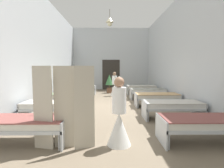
{
  "coord_description": "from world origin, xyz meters",
  "views": [
    {
      "loc": [
        -0.09,
        -7.54,
        1.63
      ],
      "look_at": [
        0.0,
        -0.22,
        1.01
      ],
      "focal_mm": 27.93,
      "sensor_mm": 36.0,
      "label": 1
    }
  ],
  "objects_px": {
    "bed_right_row_1": "(172,105)",
    "bed_right_row_4": "(141,88)",
    "bed_left_row_2": "(67,97)",
    "privacy_screen": "(64,108)",
    "bed_right_row_3": "(148,91)",
    "bed_right_row_0": "(203,123)",
    "bed_left_row_0": "(24,124)",
    "bed_left_row_1": "(52,106)",
    "nurse_mid_aisle": "(119,121)",
    "patient_seated_primary": "(74,87)",
    "potted_plant": "(109,82)",
    "bed_left_row_4": "(81,88)",
    "bed_right_row_2": "(157,97)",
    "bed_left_row_3": "(75,91)",
    "nurse_near_aisle": "(115,87)"
  },
  "relations": [
    {
      "from": "bed_left_row_0",
      "to": "nurse_near_aisle",
      "type": "xyz_separation_m",
      "value": [
        2.17,
        6.97,
        0.09
      ]
    },
    {
      "from": "bed_right_row_0",
      "to": "nurse_near_aisle",
      "type": "height_order",
      "value": "nurse_near_aisle"
    },
    {
      "from": "bed_left_row_2",
      "to": "bed_left_row_3",
      "type": "bearing_deg",
      "value": 90.0
    },
    {
      "from": "bed_right_row_4",
      "to": "potted_plant",
      "type": "distance_m",
      "value": 2.24
    },
    {
      "from": "bed_right_row_1",
      "to": "patient_seated_primary",
      "type": "bearing_deg",
      "value": 152.73
    },
    {
      "from": "bed_right_row_4",
      "to": "bed_left_row_3",
      "type": "bearing_deg",
      "value": -154.34
    },
    {
      "from": "bed_right_row_0",
      "to": "bed_left_row_2",
      "type": "height_order",
      "value": "same"
    },
    {
      "from": "bed_left_row_2",
      "to": "nurse_near_aisle",
      "type": "bearing_deg",
      "value": 55.55
    },
    {
      "from": "bed_left_row_4",
      "to": "nurse_mid_aisle",
      "type": "distance_m",
      "value": 7.97
    },
    {
      "from": "bed_left_row_2",
      "to": "nurse_mid_aisle",
      "type": "height_order",
      "value": "nurse_mid_aisle"
    },
    {
      "from": "bed_left_row_2",
      "to": "bed_right_row_3",
      "type": "bearing_deg",
      "value": 25.66
    },
    {
      "from": "bed_left_row_2",
      "to": "bed_left_row_1",
      "type": "bearing_deg",
      "value": -90.0
    },
    {
      "from": "bed_left_row_1",
      "to": "bed_right_row_1",
      "type": "height_order",
      "value": "same"
    },
    {
      "from": "patient_seated_primary",
      "to": "potted_plant",
      "type": "bearing_deg",
      "value": 71.7
    },
    {
      "from": "bed_left_row_3",
      "to": "patient_seated_primary",
      "type": "distance_m",
      "value": 2.02
    },
    {
      "from": "nurse_mid_aisle",
      "to": "potted_plant",
      "type": "distance_m",
      "value": 8.39
    },
    {
      "from": "potted_plant",
      "to": "bed_right_row_2",
      "type": "bearing_deg",
      "value": -64.85
    },
    {
      "from": "bed_right_row_0",
      "to": "patient_seated_primary",
      "type": "xyz_separation_m",
      "value": [
        -3.61,
        3.76,
        0.43
      ]
    },
    {
      "from": "bed_right_row_0",
      "to": "bed_right_row_4",
      "type": "relative_size",
      "value": 1.0
    },
    {
      "from": "bed_right_row_0",
      "to": "potted_plant",
      "type": "bearing_deg",
      "value": 104.27
    },
    {
      "from": "potted_plant",
      "to": "patient_seated_primary",
      "type": "bearing_deg",
      "value": -108.3
    },
    {
      "from": "bed_right_row_4",
      "to": "bed_left_row_1",
      "type": "bearing_deg",
      "value": -124.76
    },
    {
      "from": "bed_left_row_2",
      "to": "nurse_near_aisle",
      "type": "height_order",
      "value": "nurse_near_aisle"
    },
    {
      "from": "bed_left_row_2",
      "to": "potted_plant",
      "type": "height_order",
      "value": "potted_plant"
    },
    {
      "from": "bed_left_row_2",
      "to": "bed_left_row_3",
      "type": "xyz_separation_m",
      "value": [
        0.0,
        1.9,
        0.0
      ]
    },
    {
      "from": "bed_right_row_1",
      "to": "bed_right_row_4",
      "type": "height_order",
      "value": "same"
    },
    {
      "from": "nurse_mid_aisle",
      "to": "bed_left_row_3",
      "type": "bearing_deg",
      "value": 26.85
    },
    {
      "from": "bed_right_row_1",
      "to": "nurse_mid_aisle",
      "type": "bearing_deg",
      "value": -133.19
    },
    {
      "from": "bed_left_row_1",
      "to": "bed_right_row_4",
      "type": "relative_size",
      "value": 1.0
    },
    {
      "from": "nurse_near_aisle",
      "to": "nurse_mid_aisle",
      "type": "relative_size",
      "value": 1.0
    },
    {
      "from": "bed_left_row_1",
      "to": "nurse_near_aisle",
      "type": "bearing_deg",
      "value": 66.79
    },
    {
      "from": "bed_right_row_0",
      "to": "bed_left_row_1",
      "type": "relative_size",
      "value": 1.0
    },
    {
      "from": "bed_right_row_1",
      "to": "nurse_near_aisle",
      "type": "height_order",
      "value": "nurse_near_aisle"
    },
    {
      "from": "bed_left_row_1",
      "to": "bed_left_row_2",
      "type": "distance_m",
      "value": 1.9
    },
    {
      "from": "bed_left_row_2",
      "to": "privacy_screen",
      "type": "height_order",
      "value": "privacy_screen"
    },
    {
      "from": "bed_left_row_0",
      "to": "privacy_screen",
      "type": "xyz_separation_m",
      "value": [
        0.95,
        -0.23,
        0.41
      ]
    },
    {
      "from": "nurse_near_aisle",
      "to": "privacy_screen",
      "type": "relative_size",
      "value": 0.87
    },
    {
      "from": "bed_left_row_1",
      "to": "potted_plant",
      "type": "height_order",
      "value": "potted_plant"
    },
    {
      "from": "bed_right_row_0",
      "to": "bed_right_row_2",
      "type": "bearing_deg",
      "value": 90.0
    },
    {
      "from": "bed_left_row_1",
      "to": "nurse_mid_aisle",
      "type": "relative_size",
      "value": 1.28
    },
    {
      "from": "nurse_mid_aisle",
      "to": "potted_plant",
      "type": "bearing_deg",
      "value": 8.67
    },
    {
      "from": "bed_left_row_2",
      "to": "nurse_mid_aisle",
      "type": "bearing_deg",
      "value": -61.81
    },
    {
      "from": "bed_right_row_0",
      "to": "bed_left_row_1",
      "type": "distance_m",
      "value": 4.39
    },
    {
      "from": "bed_right_row_0",
      "to": "bed_left_row_0",
      "type": "bearing_deg",
      "value": 180.0
    },
    {
      "from": "bed_left_row_1",
      "to": "patient_seated_primary",
      "type": "height_order",
      "value": "patient_seated_primary"
    },
    {
      "from": "patient_seated_primary",
      "to": "privacy_screen",
      "type": "height_order",
      "value": "privacy_screen"
    },
    {
      "from": "bed_right_row_1",
      "to": "nurse_mid_aisle",
      "type": "xyz_separation_m",
      "value": [
        -1.87,
        -1.99,
        0.09
      ]
    },
    {
      "from": "bed_right_row_2",
      "to": "privacy_screen",
      "type": "relative_size",
      "value": 1.12
    },
    {
      "from": "bed_right_row_2",
      "to": "nurse_near_aisle",
      "type": "height_order",
      "value": "nurse_near_aisle"
    },
    {
      "from": "bed_left_row_2",
      "to": "potted_plant",
      "type": "relative_size",
      "value": 1.5
    }
  ]
}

